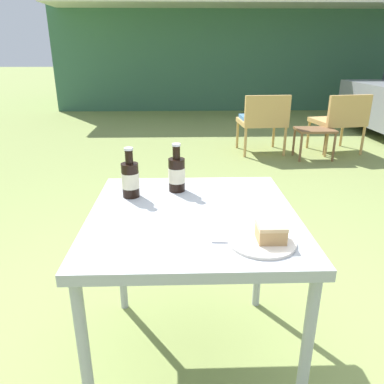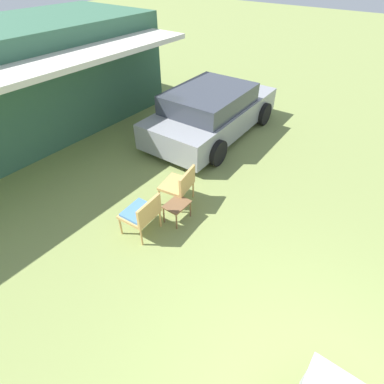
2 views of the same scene
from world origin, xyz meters
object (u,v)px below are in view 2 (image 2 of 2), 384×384
Objects in this scene: garden_side_table at (177,206)px; wicker_chair_cushioned at (142,213)px; wicker_chair_plain at (180,184)px; parked_car at (212,112)px.

wicker_chair_cushioned is at bearing 154.94° from garden_side_table.
wicker_chair_plain is 1.69× the size of garden_side_table.
wicker_chair_plain reaches higher than garden_side_table.
garden_side_table is (-3.31, -1.44, -0.30)m from parked_car.
garden_side_table is (0.63, -0.29, -0.14)m from wicker_chair_cushioned.
parked_car is at bearing -168.17° from wicker_chair_plain.
parked_car reaches higher than wicker_chair_cushioned.
garden_side_table is at bearing 150.94° from wicker_chair_cushioned.
wicker_chair_plain is (1.06, -0.02, -0.00)m from wicker_chair_cushioned.
parked_car is 3.62m from garden_side_table.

